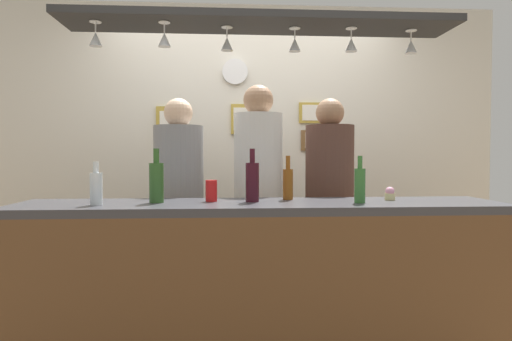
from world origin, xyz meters
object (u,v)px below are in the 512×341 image
bottle_beer_green_import (360,184)px  picture_frame_lower_pair (318,140)px  bottle_wine_dark_red (252,181)px  drink_can (211,191)px  person_left_grey_shirt (179,195)px  bottle_champagne_green (156,181)px  wall_clock (235,72)px  picture_frame_upper_small (311,113)px  bottle_soda_clear (96,188)px  person_middle_white_patterned_shirt (258,186)px  bottle_beer_amber_tall (288,183)px  picture_frame_crest (241,119)px  cupcake (390,194)px  person_right_brown_shirt (329,194)px  picture_frame_caricature (171,126)px

bottle_beer_green_import → picture_frame_lower_pair: (0.07, 1.47, 0.29)m
bottle_wine_dark_red → drink_can: bottle_wine_dark_red is taller
person_left_grey_shirt → bottle_champagne_green: bearing=-95.4°
wall_clock → picture_frame_upper_small: bearing=0.5°
bottle_soda_clear → person_left_grey_shirt: bearing=63.1°
person_middle_white_patterned_shirt → bottle_champagne_green: bearing=-135.3°
bottle_beer_amber_tall → picture_frame_crest: bearing=100.5°
person_left_grey_shirt → bottle_soda_clear: 0.79m
cupcake → picture_frame_crest: size_ratio=0.30×
person_middle_white_patterned_shirt → picture_frame_lower_pair: 1.03m
bottle_wine_dark_red → picture_frame_upper_small: size_ratio=1.36×
drink_can → cupcake: bearing=0.5°
person_right_brown_shirt → bottle_champagne_green: bearing=-151.6°
cupcake → picture_frame_upper_small: picture_frame_upper_small is taller
drink_can → bottle_wine_dark_red: bearing=-7.9°
bottle_champagne_green → bottle_beer_amber_tall: size_ratio=1.15×
bottle_beer_green_import → picture_frame_caricature: bearing=129.5°
bottle_soda_clear → drink_can: bearing=13.4°
person_right_brown_shirt → picture_frame_lower_pair: person_right_brown_shirt is taller
person_middle_white_patterned_shirt → bottle_beer_green_import: 0.86m
picture_frame_crest → picture_frame_lower_pair: size_ratio=0.87×
person_left_grey_shirt → bottle_champagne_green: 0.62m
person_middle_white_patterned_shirt → person_right_brown_shirt: 0.51m
cupcake → picture_frame_crest: (-0.83, 1.33, 0.54)m
bottle_wine_dark_red → bottle_beer_amber_tall: (0.22, 0.11, -0.02)m
bottle_soda_clear → bottle_champagne_green: (0.30, 0.10, 0.03)m
cupcake → picture_frame_crest: bearing=121.9°
person_left_grey_shirt → bottle_beer_amber_tall: person_left_grey_shirt is taller
drink_can → cupcake: 1.04m
bottle_wine_dark_red → bottle_beer_green_import: bearing=-9.3°
drink_can → bottle_champagne_green: bearing=-171.9°
drink_can → picture_frame_upper_small: (0.83, 1.34, 0.57)m
person_middle_white_patterned_shirt → wall_clock: 1.22m
drink_can → picture_frame_lower_pair: bearing=56.4°
person_right_brown_shirt → drink_can: bearing=-145.5°
person_left_grey_shirt → drink_can: bearing=-66.4°
wall_clock → picture_frame_caricature: bearing=179.4°
picture_frame_crest → wall_clock: bearing=-173.5°
bottle_beer_green_import → wall_clock: bearing=114.3°
bottle_soda_clear → bottle_beer_green_import: (1.42, 0.01, 0.01)m
picture_frame_upper_small → bottle_wine_dark_red: bearing=-113.6°
person_left_grey_shirt → wall_clock: bearing=62.5°
picture_frame_crest → picture_frame_caricature: size_ratio=0.76×
bottle_beer_green_import → picture_frame_lower_pair: 1.50m
bottle_wine_dark_red → picture_frame_lower_pair: 1.55m
cupcake → drink_can: bearing=-179.5°
person_middle_white_patterned_shirt → picture_frame_lower_pair: size_ratio=5.93×
person_middle_white_patterned_shirt → person_right_brown_shirt: (0.50, -0.00, -0.06)m
person_right_brown_shirt → picture_frame_upper_small: picture_frame_upper_small is taller
person_middle_white_patterned_shirt → picture_frame_crest: 0.95m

